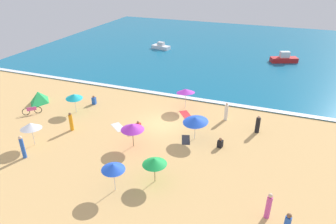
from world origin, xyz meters
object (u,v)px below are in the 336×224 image
Objects in this scene: parked_bicycle at (32,110)px; beachgoer_5 at (220,143)px; small_boat_1 at (284,59)px; beach_umbrella_3 at (113,167)px; beachgoer_7 at (269,206)px; beach_umbrella_0 at (31,126)px; beach_umbrella_2 at (132,127)px; beachgoer_1 at (226,112)px; beach_umbrella_1 at (195,120)px; beach_umbrella_6 at (154,161)px; beach_tent at (39,97)px; beachgoer_6 at (258,125)px; beachgoer_0 at (138,126)px; small_boat_0 at (161,47)px; beachgoer_2 at (94,100)px; beachgoer_3 at (71,122)px; beach_umbrella_4 at (186,91)px; beach_umbrella_5 at (74,96)px; beachgoer_8 at (23,147)px.

parked_bicycle is 18.52m from beachgoer_5.
beach_umbrella_3 is at bearing -106.14° from small_boat_1.
beach_umbrella_0 is at bearing 175.87° from beachgoer_7.
beach_umbrella_2 reaches higher than beachgoer_1.
beachgoer_5 is at bearing -99.18° from small_boat_1.
beach_umbrella_2 is at bearing -146.82° from beach_umbrella_1.
parked_bicycle is at bearing 166.00° from beachgoer_7.
beach_umbrella_6 reaches higher than beach_tent.
parked_bicycle is 21.47m from beachgoer_6.
beachgoer_6 is 9.99m from beachgoer_7.
beachgoer_0 is 26.82m from small_boat_0.
beach_umbrella_6 is 2.01× the size of beachgoer_2.
beach_umbrella_1 is 8.59m from beach_umbrella_3.
beach_umbrella_0 reaches higher than beachgoer_3.
beachgoer_0 is at bearing 104.51° from beach_umbrella_3.
beach_umbrella_0 is at bearing -144.52° from beachgoer_1.
beachgoer_3 reaches higher than beachgoer_5.
small_boat_1 is at bearing 75.58° from beach_umbrella_1.
beach_umbrella_3 is 13.36m from beach_umbrella_4.
beach_umbrella_0 reaches higher than beachgoer_7.
beach_umbrella_0 is 1.25× the size of beachgoer_1.
beach_umbrella_1 is 0.92× the size of small_boat_0.
beachgoer_1 is 12.10m from beachgoer_7.
beach_umbrella_1 is 3.12× the size of beachgoer_2.
beach_umbrella_4 is 15.51m from beach_tent.
beachgoer_2 is at bearing 74.80° from beach_umbrella_5.
small_boat_0 is (-2.53, 27.60, -0.34)m from beachgoer_3.
beachgoer_3 is at bearing -171.42° from beachgoer_5.
beach_umbrella_3 is 14.83m from parked_bicycle.
beach_umbrella_4 is 7.84m from beachgoer_6.
small_boat_1 reaches higher than beachgoer_6.
beachgoer_7 is at bearing 1.09° from beachgoer_8.
small_boat_0 is at bearing 107.47° from beach_umbrella_2.
beach_umbrella_6 is 10.95m from beachgoer_6.
beachgoer_5 is at bearing -126.22° from beachgoer_6.
beach_umbrella_0 is at bearing 176.39° from beach_umbrella_6.
small_boat_0 reaches higher than beachgoer_0.
beachgoer_8 is at bearing -133.16° from beachgoer_0.
beachgoer_3 is 4.85m from beachgoer_8.
parked_bicycle is 0.42× the size of small_boat_0.
beach_umbrella_6 reaches higher than beachgoer_2.
beach_umbrella_0 is at bearing -87.85° from small_boat_0.
small_boat_0 is (-19.59, 32.03, -0.38)m from beachgoer_7.
beachgoer_2 is (0.62, 2.26, -1.31)m from beach_umbrella_5.
beach_tent is (-5.41, 6.69, -1.17)m from beach_umbrella_0.
beach_umbrella_5 reaches higher than parked_bicycle.
small_boat_0 is (-12.15, 31.40, -1.20)m from beach_umbrella_6.
beachgoer_3 reaches higher than small_boat_0.
beachgoer_8 is at bearing -88.16° from beachgoer_2.
parked_bicycle is 26.56m from small_boat_0.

